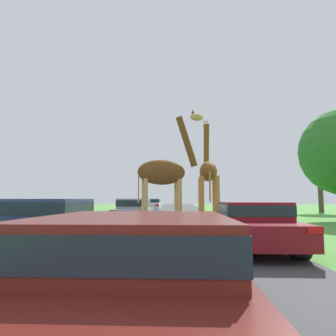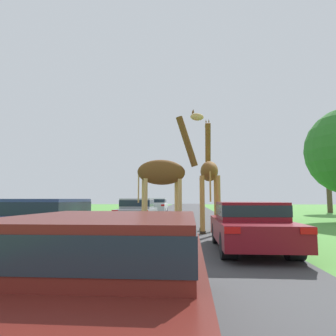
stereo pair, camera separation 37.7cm
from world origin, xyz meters
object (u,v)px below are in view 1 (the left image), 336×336
(giraffe_near_road, at_px, (165,173))
(tree_centre_back, at_px, (318,153))
(giraffe_companion, at_px, (208,175))
(car_rear_follower, at_px, (253,224))
(car_lead_maroon, at_px, (136,275))
(car_verge_right, at_px, (152,205))
(car_queue_right, at_px, (134,207))
(car_far_ahead, at_px, (49,225))
(car_queue_left, at_px, (134,210))

(giraffe_near_road, bearing_deg, tree_centre_back, 127.54)
(giraffe_companion, xyz_separation_m, tree_centre_back, (13.28, 18.80, 3.75))
(car_rear_follower, bearing_deg, car_lead_maroon, -113.32)
(giraffe_companion, xyz_separation_m, car_verge_right, (-4.00, 16.05, -1.63))
(giraffe_near_road, distance_m, car_lead_maroon, 9.01)
(tree_centre_back, bearing_deg, giraffe_near_road, -127.00)
(giraffe_near_road, height_order, giraffe_companion, giraffe_companion)
(car_queue_right, relative_size, car_far_ahead, 0.97)
(car_lead_maroon, bearing_deg, tree_centre_back, 62.73)
(giraffe_companion, distance_m, car_rear_follower, 4.88)
(car_far_ahead, xyz_separation_m, car_rear_follower, (5.28, 0.95, -0.04))
(giraffe_companion, relative_size, tree_centre_back, 0.64)
(car_queue_left, xyz_separation_m, car_verge_right, (-0.06, 11.35, 0.01))
(giraffe_companion, bearing_deg, car_queue_right, 116.70)
(giraffe_near_road, relative_size, tree_centre_back, 0.62)
(car_queue_right, bearing_deg, car_queue_left, -81.37)
(giraffe_near_road, height_order, car_far_ahead, giraffe_near_road)
(car_queue_right, height_order, tree_centre_back, tree_centre_back)
(car_far_ahead, bearing_deg, car_rear_follower, 10.20)
(car_queue_left, relative_size, car_far_ahead, 0.93)
(car_verge_right, bearing_deg, giraffe_companion, -75.99)
(car_queue_left, bearing_deg, car_queue_right, 98.63)
(giraffe_near_road, bearing_deg, car_lead_maroon, -14.11)
(car_far_ahead, relative_size, tree_centre_back, 0.59)
(car_verge_right, distance_m, car_rear_follower, 21.11)
(car_queue_left, relative_size, car_verge_right, 1.07)
(car_verge_right, bearing_deg, car_rear_follower, -76.85)
(car_queue_left, height_order, car_rear_follower, car_queue_left)
(car_lead_maroon, relative_size, car_queue_right, 1.00)
(car_lead_maroon, bearing_deg, car_verge_right, 95.27)
(giraffe_companion, distance_m, car_far_ahead, 7.26)
(giraffe_near_road, bearing_deg, car_rear_follower, 22.95)
(giraffe_companion, bearing_deg, car_queue_left, 131.34)
(car_far_ahead, bearing_deg, car_verge_right, 88.72)
(car_queue_left, xyz_separation_m, car_far_ahead, (-0.55, -10.16, -0.02))
(car_queue_right, height_order, car_verge_right, car_verge_right)
(car_queue_right, bearing_deg, car_verge_right, 82.95)
(car_queue_right, relative_size, car_rear_follower, 1.09)
(giraffe_near_road, relative_size, car_queue_right, 1.10)
(giraffe_near_road, xyz_separation_m, car_queue_left, (-2.13, 5.92, -1.66))
(car_lead_maroon, distance_m, car_verge_right, 26.22)
(tree_centre_back, bearing_deg, car_far_ahead, -126.22)
(tree_centre_back, bearing_deg, car_rear_follower, -118.17)
(car_far_ahead, distance_m, car_rear_follower, 5.37)
(car_queue_left, bearing_deg, giraffe_companion, -50.02)
(car_lead_maroon, xyz_separation_m, car_queue_right, (-3.15, 20.09, 0.06))
(giraffe_companion, height_order, car_lead_maroon, giraffe_companion)
(car_queue_right, bearing_deg, car_rear_follower, -69.11)
(car_queue_left, distance_m, car_far_ahead, 10.17)
(car_rear_follower, bearing_deg, giraffe_near_road, 128.42)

